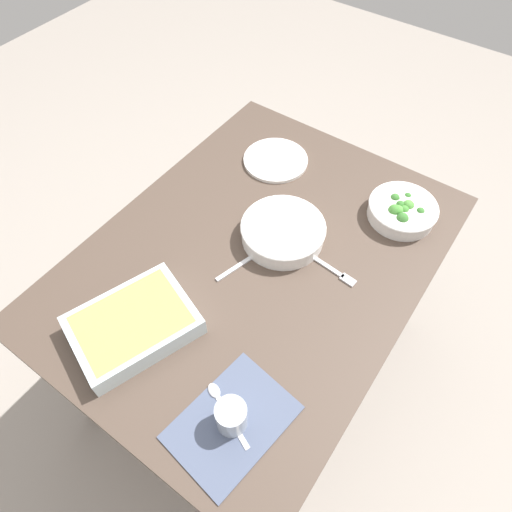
{
  "coord_description": "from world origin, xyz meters",
  "views": [
    {
      "loc": [
        -0.64,
        -0.46,
        1.81
      ],
      "look_at": [
        0.0,
        0.0,
        0.74
      ],
      "focal_mm": 32.08,
      "sensor_mm": 36.0,
      "label": 1
    }
  ],
  "objects_px": {
    "baking_dish": "(133,324)",
    "spoon_by_broccoli": "(391,206)",
    "spoon_spare": "(223,406)",
    "spoon_by_stew": "(248,259)",
    "stew_bowl": "(283,231)",
    "broccoli_bowl": "(402,210)",
    "fork_on_table": "(333,270)",
    "side_plate": "(276,160)",
    "drink_cup": "(231,417)"
  },
  "relations": [
    {
      "from": "fork_on_table",
      "to": "baking_dish",
      "type": "bearing_deg",
      "value": 145.07
    },
    {
      "from": "spoon_spare",
      "to": "fork_on_table",
      "type": "height_order",
      "value": "spoon_spare"
    },
    {
      "from": "baking_dish",
      "to": "spoon_spare",
      "type": "distance_m",
      "value": 0.31
    },
    {
      "from": "broccoli_bowl",
      "to": "side_plate",
      "type": "bearing_deg",
      "value": 91.72
    },
    {
      "from": "spoon_by_stew",
      "to": "fork_on_table",
      "type": "xyz_separation_m",
      "value": [
        0.11,
        -0.22,
        -0.0
      ]
    },
    {
      "from": "drink_cup",
      "to": "spoon_by_stew",
      "type": "bearing_deg",
      "value": 31.38
    },
    {
      "from": "broccoli_bowl",
      "to": "spoon_by_broccoli",
      "type": "bearing_deg",
      "value": 62.39
    },
    {
      "from": "stew_bowl",
      "to": "spoon_by_broccoli",
      "type": "bearing_deg",
      "value": -35.18
    },
    {
      "from": "fork_on_table",
      "to": "drink_cup",
      "type": "bearing_deg",
      "value": -177.42
    },
    {
      "from": "spoon_spare",
      "to": "fork_on_table",
      "type": "xyz_separation_m",
      "value": [
        0.49,
        -0.02,
        -0.0
      ]
    },
    {
      "from": "baking_dish",
      "to": "spoon_spare",
      "type": "xyz_separation_m",
      "value": [
        -0.02,
        -0.3,
        -0.03
      ]
    },
    {
      "from": "baking_dish",
      "to": "spoon_by_broccoli",
      "type": "height_order",
      "value": "baking_dish"
    },
    {
      "from": "drink_cup",
      "to": "fork_on_table",
      "type": "xyz_separation_m",
      "value": [
        0.5,
        0.02,
        -0.04
      ]
    },
    {
      "from": "fork_on_table",
      "to": "stew_bowl",
      "type": "bearing_deg",
      "value": 84.48
    },
    {
      "from": "stew_bowl",
      "to": "fork_on_table",
      "type": "bearing_deg",
      "value": -95.52
    },
    {
      "from": "spoon_spare",
      "to": "fork_on_table",
      "type": "relative_size",
      "value": 0.95
    },
    {
      "from": "broccoli_bowl",
      "to": "side_plate",
      "type": "distance_m",
      "value": 0.46
    },
    {
      "from": "spoon_by_broccoli",
      "to": "spoon_by_stew",
      "type": "bearing_deg",
      "value": 149.96
    },
    {
      "from": "spoon_by_stew",
      "to": "spoon_spare",
      "type": "xyz_separation_m",
      "value": [
        -0.38,
        -0.2,
        0.0
      ]
    },
    {
      "from": "spoon_by_broccoli",
      "to": "spoon_spare",
      "type": "height_order",
      "value": "same"
    },
    {
      "from": "stew_bowl",
      "to": "spoon_by_stew",
      "type": "distance_m",
      "value": 0.13
    },
    {
      "from": "spoon_spare",
      "to": "spoon_by_stew",
      "type": "bearing_deg",
      "value": 27.98
    },
    {
      "from": "broccoli_bowl",
      "to": "side_plate",
      "type": "height_order",
      "value": "broccoli_bowl"
    },
    {
      "from": "stew_bowl",
      "to": "side_plate",
      "type": "relative_size",
      "value": 1.14
    },
    {
      "from": "spoon_by_broccoli",
      "to": "fork_on_table",
      "type": "relative_size",
      "value": 0.93
    },
    {
      "from": "baking_dish",
      "to": "side_plate",
      "type": "relative_size",
      "value": 1.62
    },
    {
      "from": "spoon_spare",
      "to": "stew_bowl",
      "type": "bearing_deg",
      "value": 18.13
    },
    {
      "from": "baking_dish",
      "to": "fork_on_table",
      "type": "bearing_deg",
      "value": -34.93
    },
    {
      "from": "stew_bowl",
      "to": "spoon_by_broccoli",
      "type": "height_order",
      "value": "stew_bowl"
    },
    {
      "from": "spoon_spare",
      "to": "broccoli_bowl",
      "type": "bearing_deg",
      "value": -6.28
    },
    {
      "from": "baking_dish",
      "to": "side_plate",
      "type": "distance_m",
      "value": 0.75
    },
    {
      "from": "fork_on_table",
      "to": "spoon_by_broccoli",
      "type": "bearing_deg",
      "value": -5.44
    },
    {
      "from": "stew_bowl",
      "to": "broccoli_bowl",
      "type": "relative_size",
      "value": 1.19
    },
    {
      "from": "broccoli_bowl",
      "to": "drink_cup",
      "type": "relative_size",
      "value": 2.49
    },
    {
      "from": "baking_dish",
      "to": "drink_cup",
      "type": "height_order",
      "value": "drink_cup"
    },
    {
      "from": "stew_bowl",
      "to": "side_plate",
      "type": "distance_m",
      "value": 0.34
    },
    {
      "from": "broccoli_bowl",
      "to": "baking_dish",
      "type": "bearing_deg",
      "value": 152.76
    },
    {
      "from": "stew_bowl",
      "to": "broccoli_bowl",
      "type": "xyz_separation_m",
      "value": [
        0.28,
        -0.25,
        -0.0
      ]
    },
    {
      "from": "baking_dish",
      "to": "drink_cup",
      "type": "xyz_separation_m",
      "value": [
        -0.04,
        -0.34,
        0.0
      ]
    },
    {
      "from": "spoon_by_broccoli",
      "to": "broccoli_bowl",
      "type": "bearing_deg",
      "value": -117.61
    },
    {
      "from": "spoon_by_broccoli",
      "to": "fork_on_table",
      "type": "xyz_separation_m",
      "value": [
        -0.32,
        0.03,
        -0.0
      ]
    },
    {
      "from": "stew_bowl",
      "to": "side_plate",
      "type": "height_order",
      "value": "stew_bowl"
    },
    {
      "from": "spoon_by_broccoli",
      "to": "fork_on_table",
      "type": "distance_m",
      "value": 0.32
    },
    {
      "from": "stew_bowl",
      "to": "spoon_spare",
      "type": "xyz_separation_m",
      "value": [
        -0.5,
        -0.16,
        -0.03
      ]
    },
    {
      "from": "stew_bowl",
      "to": "baking_dish",
      "type": "height_order",
      "value": "same"
    },
    {
      "from": "side_plate",
      "to": "stew_bowl",
      "type": "bearing_deg",
      "value": -142.61
    },
    {
      "from": "baking_dish",
      "to": "side_plate",
      "type": "height_order",
      "value": "baking_dish"
    },
    {
      "from": "drink_cup",
      "to": "side_plate",
      "type": "relative_size",
      "value": 0.39
    },
    {
      "from": "spoon_spare",
      "to": "baking_dish",
      "type": "bearing_deg",
      "value": 85.32
    },
    {
      "from": "stew_bowl",
      "to": "spoon_by_broccoli",
      "type": "relative_size",
      "value": 1.52
    }
  ]
}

